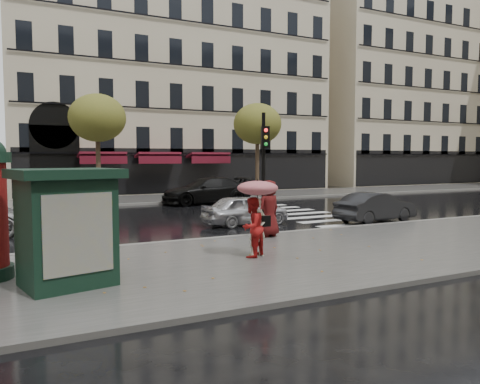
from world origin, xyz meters
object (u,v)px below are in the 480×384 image
newsstand (66,226)px  car_black (207,191)px  woman_umbrella (258,205)px  car_silver (245,210)px  traffic_light (264,162)px  car_darkgrey (376,207)px  man_burgundy (269,208)px  woman_red (252,227)px

newsstand → car_black: newsstand is taller
woman_umbrella → car_silver: woman_umbrella is taller
traffic_light → car_darkgrey: 7.04m
woman_umbrella → car_silver: (2.81, 6.20, -0.89)m
man_burgundy → car_darkgrey: size_ratio=0.49×
woman_umbrella → traffic_light: 3.50m
newsstand → car_darkgrey: bearing=21.5°
traffic_light → newsstand: (-6.72, -3.55, -1.29)m
traffic_light → car_darkgrey: traffic_light is taller
woman_umbrella → car_black: bearing=72.5°
woman_red → car_black: size_ratio=0.29×
car_darkgrey → car_black: (-3.50, 10.80, 0.16)m
woman_red → car_silver: (2.99, 6.23, -0.30)m
car_silver → car_black: (2.00, 9.06, 0.17)m
traffic_light → car_black: traffic_light is taller
woman_red → man_burgundy: man_burgundy is taller
car_silver → car_darkgrey: 5.76m
man_burgundy → car_darkgrey: man_burgundy is taller
woman_red → car_silver: bearing=-146.7°
man_burgundy → newsstand: (-6.85, -3.42, 0.30)m
traffic_light → man_burgundy: bearing=-47.3°
woman_umbrella → traffic_light: bearing=57.6°
woman_umbrella → car_black: woman_umbrella is taller
man_burgundy → newsstand: bearing=7.9°
newsstand → car_darkgrey: size_ratio=0.62×
man_burgundy → newsstand: size_ratio=0.78×
car_darkgrey → car_silver: bearing=64.9°
traffic_light → woman_red: bearing=-124.8°
newsstand → car_silver: bearing=41.9°
car_black → woman_red: bearing=-19.9°
woman_red → car_black: woman_red is taller
man_burgundy → car_silver: bearing=-123.1°
woman_red → newsstand: newsstand is taller
car_silver → traffic_light: bearing=160.5°
woman_red → woman_umbrella: bearing=155.3°
car_black → car_silver: bearing=-14.2°
man_burgundy → traffic_light: size_ratio=0.46×
woman_red → man_burgundy: bearing=-158.8°
traffic_light → car_silver: traffic_light is taller
woman_red → newsstand: (-4.77, -0.74, 0.45)m
man_burgundy → woman_umbrella: bearing=35.9°
woman_red → car_silver: 6.91m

